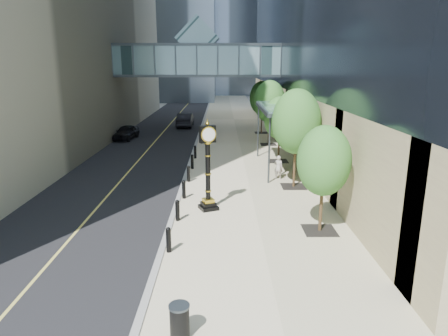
{
  "coord_description": "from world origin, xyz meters",
  "views": [
    {
      "loc": [
        -0.67,
        -13.11,
        7.04
      ],
      "look_at": [
        -0.54,
        6.17,
        2.07
      ],
      "focal_mm": 32.0,
      "sensor_mm": 36.0,
      "label": 1
    }
  ],
  "objects": [
    {
      "name": "ground",
      "position": [
        0.0,
        0.0,
        0.0
      ],
      "size": [
        320.0,
        320.0,
        0.0
      ],
      "primitive_type": "plane",
      "color": "gray",
      "rests_on": "ground"
    },
    {
      "name": "bollard_row",
      "position": [
        -2.7,
        9.0,
        0.51
      ],
      "size": [
        0.2,
        16.2,
        0.9
      ],
      "color": "black",
      "rests_on": "sidewalk"
    },
    {
      "name": "car_near",
      "position": [
        -9.98,
        25.48,
        0.7
      ],
      "size": [
        2.12,
        4.19,
        1.37
      ],
      "primitive_type": "imported",
      "rotation": [
        0.0,
        0.0,
        -0.13
      ],
      "color": "black",
      "rests_on": "road"
    },
    {
      "name": "sidewalk",
      "position": [
        1.0,
        40.0,
        0.03
      ],
      "size": [
        8.0,
        180.0,
        0.06
      ],
      "primitive_type": "cube",
      "color": "beige",
      "rests_on": "ground"
    },
    {
      "name": "road",
      "position": [
        -7.0,
        40.0,
        0.01
      ],
      "size": [
        8.0,
        180.0,
        0.02
      ],
      "primitive_type": "cube",
      "color": "black",
      "rests_on": "ground"
    },
    {
      "name": "trash_bin",
      "position": [
        -1.77,
        -4.0,
        0.51
      ],
      "size": [
        0.55,
        0.55,
        0.9
      ],
      "primitive_type": "cylinder",
      "rotation": [
        0.0,
        0.0,
        0.06
      ],
      "color": "black",
      "rests_on": "sidewalk"
    },
    {
      "name": "car_far",
      "position": [
        -4.93,
        33.91,
        0.82
      ],
      "size": [
        1.77,
        4.88,
        1.6
      ],
      "primitive_type": "imported",
      "rotation": [
        0.0,
        0.0,
        3.13
      ],
      "color": "black",
      "rests_on": "road"
    },
    {
      "name": "skywalk",
      "position": [
        -3.0,
        28.0,
        7.71
      ],
      "size": [
        17.0,
        4.2,
        5.8
      ],
      "color": "slate",
      "rests_on": "ground"
    },
    {
      "name": "entrance_canopy",
      "position": [
        3.48,
        14.0,
        4.19
      ],
      "size": [
        3.0,
        8.0,
        4.38
      ],
      "color": "#383F44",
      "rests_on": "ground"
    },
    {
      "name": "street_clock",
      "position": [
        -1.33,
        5.71,
        1.97
      ],
      "size": [
        1.08,
        1.08,
        4.39
      ],
      "rotation": [
        0.0,
        0.0,
        0.41
      ],
      "color": "black",
      "rests_on": "sidewalk"
    },
    {
      "name": "curb",
      "position": [
        -3.0,
        40.0,
        0.04
      ],
      "size": [
        0.25,
        180.0,
        0.07
      ],
      "primitive_type": "cube",
      "color": "gray",
      "rests_on": "ground"
    },
    {
      "name": "pedestrian",
      "position": [
        2.92,
        11.19,
        0.82
      ],
      "size": [
        0.63,
        0.49,
        1.51
      ],
      "primitive_type": "imported",
      "rotation": [
        0.0,
        0.0,
        2.88
      ],
      "color": "#A7A099",
      "rests_on": "sidewalk"
    },
    {
      "name": "street_trees",
      "position": [
        3.6,
        17.08,
        3.69
      ],
      "size": [
        2.79,
        28.45,
        5.74
      ],
      "color": "black",
      "rests_on": "sidewalk"
    }
  ]
}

